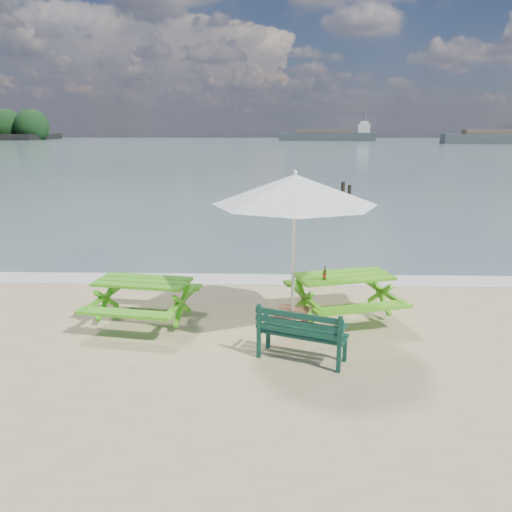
{
  "coord_description": "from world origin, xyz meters",
  "views": [
    {
      "loc": [
        -0.17,
        -6.75,
        3.53
      ],
      "look_at": [
        -0.44,
        3.0,
        1.0
      ],
      "focal_mm": 35.0,
      "sensor_mm": 36.0,
      "label": 1
    }
  ],
  "objects_px": {
    "side_table": "(292,319)",
    "beer_bottle": "(325,275)",
    "picnic_table_left": "(144,302)",
    "swimmer": "(318,218)",
    "patio_umbrella": "(295,189)",
    "park_bench": "(302,344)",
    "picnic_table_right": "(343,297)"
  },
  "relations": [
    {
      "from": "side_table",
      "to": "patio_umbrella",
      "type": "xyz_separation_m",
      "value": [
        -0.0,
        -0.0,
        2.33
      ]
    },
    {
      "from": "picnic_table_right",
      "to": "side_table",
      "type": "relative_size",
      "value": 3.55
    },
    {
      "from": "patio_umbrella",
      "to": "swimmer",
      "type": "relative_size",
      "value": 2.04
    },
    {
      "from": "picnic_table_right",
      "to": "side_table",
      "type": "bearing_deg",
      "value": -147.95
    },
    {
      "from": "patio_umbrella",
      "to": "side_table",
      "type": "bearing_deg",
      "value": 82.87
    },
    {
      "from": "side_table",
      "to": "patio_umbrella",
      "type": "bearing_deg",
      "value": -97.13
    },
    {
      "from": "park_bench",
      "to": "side_table",
      "type": "relative_size",
      "value": 2.15
    },
    {
      "from": "swimmer",
      "to": "beer_bottle",
      "type": "bearing_deg",
      "value": -94.86
    },
    {
      "from": "picnic_table_right",
      "to": "beer_bottle",
      "type": "height_order",
      "value": "beer_bottle"
    },
    {
      "from": "patio_umbrella",
      "to": "beer_bottle",
      "type": "distance_m",
      "value": 1.72
    },
    {
      "from": "picnic_table_left",
      "to": "picnic_table_right",
      "type": "bearing_deg",
      "value": 5.05
    },
    {
      "from": "picnic_table_right",
      "to": "park_bench",
      "type": "distance_m",
      "value": 2.01
    },
    {
      "from": "patio_umbrella",
      "to": "beer_bottle",
      "type": "bearing_deg",
      "value": 29.11
    },
    {
      "from": "side_table",
      "to": "swimmer",
      "type": "xyz_separation_m",
      "value": [
        1.64,
        12.72,
        -0.44
      ]
    },
    {
      "from": "picnic_table_right",
      "to": "side_table",
      "type": "distance_m",
      "value": 1.18
    },
    {
      "from": "side_table",
      "to": "picnic_table_right",
      "type": "bearing_deg",
      "value": 32.05
    },
    {
      "from": "picnic_table_right",
      "to": "side_table",
      "type": "height_order",
      "value": "picnic_table_right"
    },
    {
      "from": "picnic_table_left",
      "to": "beer_bottle",
      "type": "distance_m",
      "value": 3.37
    },
    {
      "from": "picnic_table_right",
      "to": "swimmer",
      "type": "distance_m",
      "value": 12.14
    },
    {
      "from": "picnic_table_right",
      "to": "beer_bottle",
      "type": "relative_size",
      "value": 9.47
    },
    {
      "from": "beer_bottle",
      "to": "swimmer",
      "type": "distance_m",
      "value": 12.49
    },
    {
      "from": "picnic_table_left",
      "to": "swimmer",
      "type": "height_order",
      "value": "picnic_table_left"
    },
    {
      "from": "picnic_table_right",
      "to": "patio_umbrella",
      "type": "height_order",
      "value": "patio_umbrella"
    },
    {
      "from": "park_bench",
      "to": "beer_bottle",
      "type": "relative_size",
      "value": 5.74
    },
    {
      "from": "picnic_table_right",
      "to": "park_bench",
      "type": "xyz_separation_m",
      "value": [
        -0.89,
        -1.8,
        -0.15
      ]
    },
    {
      "from": "park_bench",
      "to": "side_table",
      "type": "distance_m",
      "value": 1.19
    },
    {
      "from": "patio_umbrella",
      "to": "picnic_table_right",
      "type": "bearing_deg",
      "value": 32.05
    },
    {
      "from": "side_table",
      "to": "beer_bottle",
      "type": "bearing_deg",
      "value": 29.11
    },
    {
      "from": "park_bench",
      "to": "side_table",
      "type": "height_order",
      "value": "park_bench"
    },
    {
      "from": "beer_bottle",
      "to": "swimmer",
      "type": "bearing_deg",
      "value": 85.14
    },
    {
      "from": "picnic_table_left",
      "to": "side_table",
      "type": "distance_m",
      "value": 2.76
    },
    {
      "from": "picnic_table_left",
      "to": "beer_bottle",
      "type": "xyz_separation_m",
      "value": [
        3.33,
        0.04,
        0.54
      ]
    }
  ]
}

